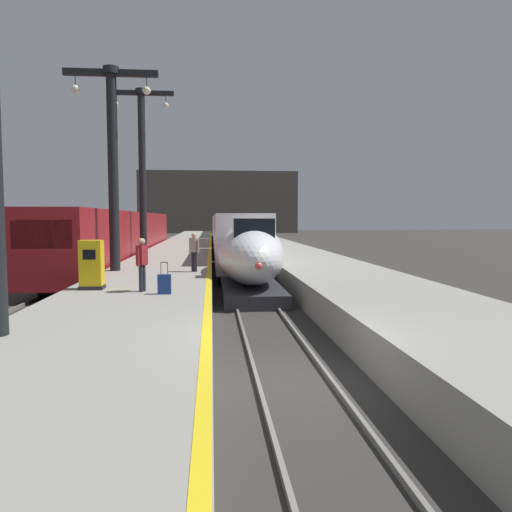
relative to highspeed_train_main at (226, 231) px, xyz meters
name	(u,v)px	position (x,y,z in m)	size (l,w,h in m)	color
ground_plane	(294,384)	(0.00, -44.82, -1.97)	(260.00, 260.00, 0.00)	#33302D
platform_left	(177,259)	(-4.05, -20.07, -1.44)	(4.80, 110.00, 1.05)	gray
platform_right	(292,258)	(4.05, -20.07, -1.44)	(4.80, 110.00, 1.05)	gray
platform_left_safety_stripe	(210,251)	(-1.77, -20.07, -0.91)	(0.20, 107.80, 0.01)	yellow
rail_main_left	(224,262)	(-0.75, -17.32, -1.91)	(0.08, 110.00, 0.12)	slate
rail_main_right	(243,262)	(0.75, -17.32, -1.91)	(0.08, 110.00, 0.12)	slate
rail_secondary_left	(115,263)	(-8.85, -17.32, -1.91)	(0.08, 110.00, 0.12)	slate
rail_secondary_right	(135,262)	(-7.35, -17.32, -1.91)	(0.08, 110.00, 0.12)	slate
highspeed_train_main	(226,231)	(0.00, 0.00, 0.00)	(2.92, 76.22, 3.60)	silver
regional_train_adjacent	(125,235)	(-8.10, -16.98, 0.16)	(2.85, 36.60, 3.80)	maroon
station_column_mid	(113,149)	(-5.90, -32.42, 4.39)	(4.00, 0.68, 8.78)	black
station_column_far	(142,157)	(-5.90, -23.23, 5.15)	(4.00, 0.68, 10.22)	black
passenger_near_edge	(142,260)	(-3.84, -38.82, 0.07)	(0.34, 0.54, 1.69)	#23232D
passenger_mid_platform	(194,249)	(-2.41, -33.15, 0.07)	(0.44, 0.42, 1.69)	#23232D
rolling_suitcase	(164,284)	(-3.10, -39.40, -0.61)	(0.40, 0.22, 0.98)	navy
ticket_machine_yellow	(92,267)	(-5.55, -38.14, -0.18)	(0.76, 0.62, 1.60)	yellow
terminus_back_wall	(219,202)	(0.00, 57.18, 5.03)	(36.00, 2.00, 14.00)	#4C4742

